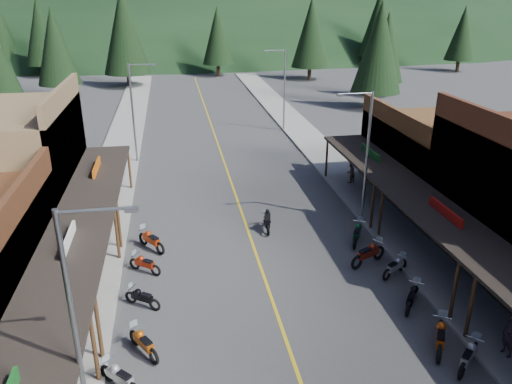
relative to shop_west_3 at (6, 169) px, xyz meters
name	(u,v)px	position (x,y,z in m)	size (l,w,h in m)	color
ground	(275,308)	(13.78, -11.30, -3.52)	(220.00, 220.00, 0.00)	#38383A
centerline	(225,165)	(13.78, 8.70, -3.51)	(0.15, 90.00, 0.01)	gold
sidewalk_west	(115,170)	(5.08, 8.70, -3.44)	(3.40, 94.00, 0.15)	gray
sidewalk_east	(328,159)	(22.48, 8.70, -3.44)	(3.40, 94.00, 0.15)	gray
shop_west_3	(6,169)	(0.00, 0.00, 0.00)	(10.90, 10.20, 8.20)	brown
shop_east_3	(440,160)	(27.54, 0.00, -0.99)	(10.90, 10.20, 6.20)	#4C2D16
streetlight_0	(79,323)	(6.83, -17.30, 0.94)	(2.16, 0.18, 8.00)	gray
streetlight_1	(134,109)	(6.83, 10.70, 0.94)	(2.16, 0.18, 8.00)	gray
streetlight_2	(365,152)	(20.74, -3.30, 0.94)	(2.16, 0.18, 8.00)	gray
streetlight_3	(283,86)	(20.74, 18.70, 0.94)	(2.16, 0.18, 8.00)	gray
ridge_hill	(182,40)	(13.78, 123.70, -3.52)	(310.00, 140.00, 60.00)	black
pine_1	(41,31)	(-10.22, 58.70, 3.72)	(5.88, 5.88, 12.50)	black
pine_2	(124,30)	(3.78, 46.70, 4.47)	(6.72, 6.72, 14.00)	black
pine_3	(217,36)	(17.78, 54.70, 2.96)	(5.04, 5.04, 11.00)	black
pine_4	(311,32)	(31.78, 48.70, 3.72)	(5.88, 5.88, 12.50)	black
pine_5	(379,22)	(47.78, 60.70, 4.47)	(6.72, 6.72, 14.00)	black
pine_6	(462,33)	(59.78, 52.70, 2.96)	(5.04, 5.04, 11.00)	black
pine_9	(386,47)	(37.78, 33.70, 2.86)	(4.93, 4.93, 10.80)	black
pine_10	(55,46)	(-4.22, 38.70, 3.27)	(5.38, 5.38, 11.60)	black
pine_11	(379,47)	(33.78, 26.70, 3.67)	(5.82, 5.82, 12.40)	black
bike_west_6	(120,376)	(7.40, -15.20, -2.94)	(0.68, 2.04, 1.17)	#A7A8AD
bike_west_7	(143,342)	(8.14, -13.43, -2.93)	(0.68, 2.05, 1.17)	#B54F0C
bike_west_8	(142,297)	(7.96, -10.21, -2.99)	(0.62, 1.85, 1.06)	black
bike_west_9	(145,263)	(7.96, -7.23, -2.98)	(0.63, 1.90, 1.08)	#A6240B
bike_west_10	(151,239)	(8.23, -4.84, -2.89)	(0.74, 2.22, 1.27)	#B9330D
bike_east_5	(469,355)	(20.14, -16.24, -2.93)	(0.68, 2.05, 1.17)	#9B9BA0
bike_east_6	(440,335)	(19.63, -15.07, -2.87)	(0.76, 2.27, 1.30)	#B9440D
bike_east_7	(412,296)	(19.82, -12.27, -2.93)	(0.69, 2.06, 1.18)	black
bike_east_8	(395,266)	(20.21, -9.60, -2.97)	(0.64, 1.92, 1.10)	#A5A4A9
bike_east_9	(368,253)	(19.31, -8.30, -2.85)	(0.78, 2.35, 1.34)	maroon
bike_east_10	(357,233)	(19.60, -5.94, -2.88)	(0.74, 2.23, 1.27)	#0D421F
rider_on_bike	(267,221)	(14.89, -3.57, -2.94)	(0.77, 1.95, 1.46)	black
pedestrian_east_a	(510,335)	(21.93, -15.98, -2.47)	(0.66, 0.43, 1.80)	#2A1E2D
pedestrian_east_b	(350,172)	(22.33, 2.93, -2.59)	(0.76, 0.44, 1.57)	brown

